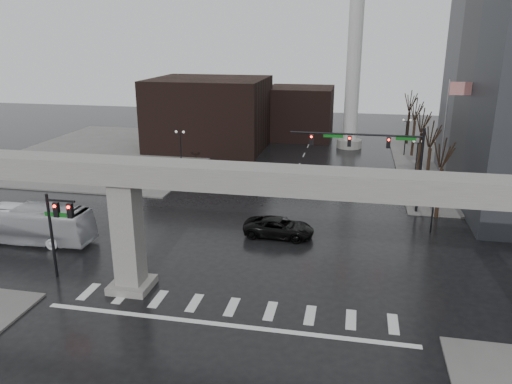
# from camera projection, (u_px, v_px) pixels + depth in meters

# --- Properties ---
(ground) EXTENTS (160.00, 160.00, 0.00)m
(ground) POSITION_uv_depth(u_px,v_px,m) (236.00, 299.00, 31.52)
(ground) COLOR black
(ground) RESTS_ON ground
(sidewalk_nw) EXTENTS (28.00, 36.00, 0.15)m
(sidewalk_nw) POSITION_uv_depth(u_px,v_px,m) (116.00, 152.00, 70.02)
(sidewalk_nw) COLOR slate
(sidewalk_nw) RESTS_ON ground
(elevated_guideway) EXTENTS (48.00, 2.60, 8.70)m
(elevated_guideway) POSITION_uv_depth(u_px,v_px,m) (255.00, 197.00, 29.19)
(elevated_guideway) COLOR gray
(elevated_guideway) RESTS_ON ground
(building_far_left) EXTENTS (16.00, 14.00, 10.00)m
(building_far_left) POSITION_uv_depth(u_px,v_px,m) (210.00, 114.00, 71.87)
(building_far_left) COLOR black
(building_far_left) RESTS_ON ground
(building_far_mid) EXTENTS (10.00, 10.00, 8.00)m
(building_far_mid) POSITION_uv_depth(u_px,v_px,m) (300.00, 113.00, 79.26)
(building_far_mid) COLOR black
(building_far_mid) RESTS_ON ground
(smokestack) EXTENTS (3.60, 3.60, 30.00)m
(smokestack) POSITION_uv_depth(u_px,v_px,m) (354.00, 54.00, 69.31)
(smokestack) COLOR #B8B9B4
(smokestack) RESTS_ON ground
(signal_mast_arm) EXTENTS (12.12, 0.43, 8.00)m
(signal_mast_arm) POSITION_uv_depth(u_px,v_px,m) (379.00, 150.00, 45.62)
(signal_mast_arm) COLOR black
(signal_mast_arm) RESTS_ON ground
(signal_left_pole) EXTENTS (2.30, 0.30, 6.00)m
(signal_left_pole) POSITION_uv_depth(u_px,v_px,m) (57.00, 222.00, 33.06)
(signal_left_pole) COLOR black
(signal_left_pole) RESTS_ON ground
(flagpole_assembly) EXTENTS (2.06, 0.12, 12.00)m
(flagpole_assembly) POSITION_uv_depth(u_px,v_px,m) (448.00, 128.00, 46.91)
(flagpole_assembly) COLOR silver
(flagpole_assembly) RESTS_ON ground
(lamp_right_0) EXTENTS (1.22, 0.32, 5.11)m
(lamp_right_0) POSITION_uv_depth(u_px,v_px,m) (435.00, 193.00, 41.00)
(lamp_right_0) COLOR black
(lamp_right_0) RESTS_ON ground
(lamp_right_1) EXTENTS (1.22, 0.32, 5.11)m
(lamp_right_1) POSITION_uv_depth(u_px,v_px,m) (417.00, 155.00, 54.08)
(lamp_right_1) COLOR black
(lamp_right_1) RESTS_ON ground
(lamp_right_2) EXTENTS (1.22, 0.32, 5.11)m
(lamp_right_2) POSITION_uv_depth(u_px,v_px,m) (406.00, 131.00, 67.16)
(lamp_right_2) COLOR black
(lamp_right_2) RESTS_ON ground
(lamp_left_0) EXTENTS (1.22, 0.32, 5.11)m
(lamp_left_0) POSITION_uv_depth(u_px,v_px,m) (129.00, 176.00, 46.09)
(lamp_left_0) COLOR black
(lamp_left_0) RESTS_ON ground
(lamp_left_1) EXTENTS (1.22, 0.32, 5.11)m
(lamp_left_1) POSITION_uv_depth(u_px,v_px,m) (180.00, 144.00, 59.16)
(lamp_left_1) COLOR black
(lamp_left_1) RESTS_ON ground
(lamp_left_2) EXTENTS (1.22, 0.32, 5.11)m
(lamp_left_2) POSITION_uv_depth(u_px,v_px,m) (213.00, 124.00, 72.24)
(lamp_left_2) COLOR black
(lamp_left_2) RESTS_ON ground
(tree_right_0) EXTENTS (1.09, 1.58, 7.50)m
(tree_right_0) POSITION_uv_depth(u_px,v_px,m) (440.00, 188.00, 44.77)
(tree_right_0) COLOR black
(tree_right_0) RESTS_ON ground
(tree_right_1) EXTENTS (1.09, 1.61, 7.67)m
(tree_right_1) POSITION_uv_depth(u_px,v_px,m) (429.00, 165.00, 52.22)
(tree_right_1) COLOR black
(tree_right_1) RESTS_ON ground
(tree_right_2) EXTENTS (1.10, 1.63, 7.85)m
(tree_right_2) POSITION_uv_depth(u_px,v_px,m) (420.00, 148.00, 59.67)
(tree_right_2) COLOR black
(tree_right_2) RESTS_ON ground
(tree_right_3) EXTENTS (1.11, 1.66, 8.02)m
(tree_right_3) POSITION_uv_depth(u_px,v_px,m) (414.00, 135.00, 67.13)
(tree_right_3) COLOR black
(tree_right_3) RESTS_ON ground
(tree_right_4) EXTENTS (1.12, 1.69, 8.19)m
(tree_right_4) POSITION_uv_depth(u_px,v_px,m) (409.00, 124.00, 74.58)
(tree_right_4) COLOR black
(tree_right_4) RESTS_ON ground
(pickup_truck) EXTENTS (5.84, 2.86, 1.60)m
(pickup_truck) POSITION_uv_depth(u_px,v_px,m) (279.00, 227.00, 40.97)
(pickup_truck) COLOR black
(pickup_truck) RESTS_ON ground
(city_bus) EXTENTS (11.08, 2.67, 3.08)m
(city_bus) POSITION_uv_depth(u_px,v_px,m) (25.00, 223.00, 39.78)
(city_bus) COLOR silver
(city_bus) RESTS_ON ground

